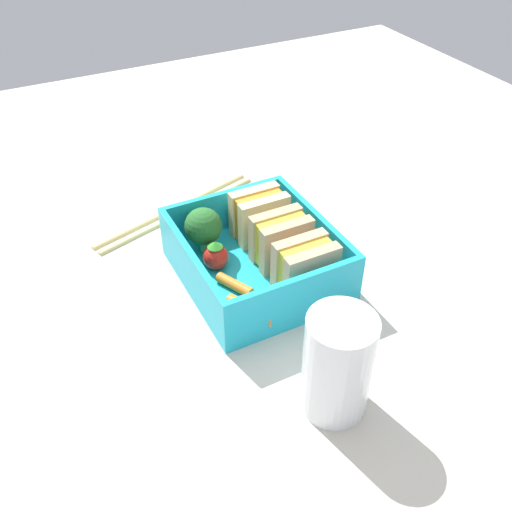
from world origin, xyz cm
name	(u,v)px	position (x,y,z in cm)	size (l,w,h in cm)	color
ground_plane	(256,284)	(0.00, 0.00, -1.00)	(120.00, 120.00, 2.00)	beige
bento_tray	(256,272)	(0.00, 0.00, 0.60)	(15.74, 13.89, 1.20)	#1CA8C2
bento_rim	(256,250)	(0.00, 0.00, 3.44)	(15.74, 13.89, 4.48)	#1CA8C2
sandwich_left	(259,215)	(-4.65, 2.72, 3.74)	(3.45, 5.44, 5.08)	#DAC688
sandwich_center_left	(281,240)	(0.00, 2.72, 3.74)	(3.45, 5.44, 5.08)	tan
sandwich_center	(305,267)	(4.65, 2.72, 3.74)	(3.45, 5.44, 5.08)	tan
broccoli_floret	(203,227)	(-4.87, -3.39, 4.16)	(3.78, 3.78, 4.92)	#89C46B
strawberry_far_left	(216,256)	(-1.91, -3.44, 2.59)	(2.52, 2.52, 3.12)	red
carrot_stick_left	(235,285)	(1.84, -3.19, 1.70)	(1.01, 1.01, 3.89)	orange
carrot_stick_far_left	(251,310)	(5.59, -3.39, 1.78)	(1.15, 1.15, 4.82)	orange
chopstick_pair	(177,210)	(-14.26, -2.93, 0.35)	(8.08, 21.15, 0.70)	tan
drinking_glass	(337,365)	(16.26, -1.49, 4.57)	(5.25, 5.25, 9.14)	white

